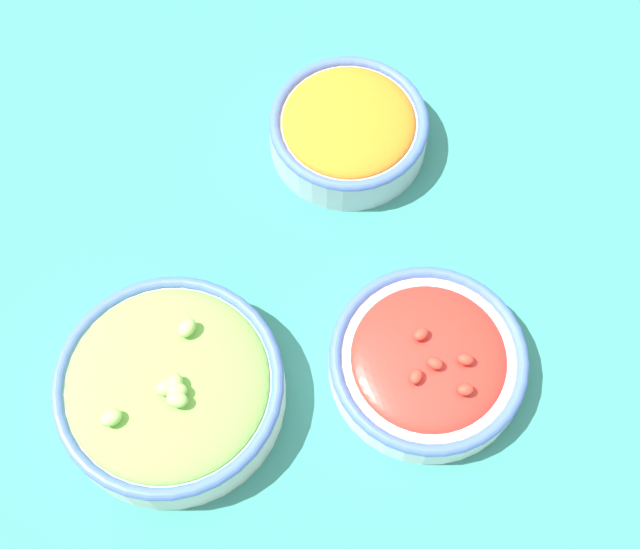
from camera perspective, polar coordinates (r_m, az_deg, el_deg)
The scene contains 4 objects.
ground_plane at distance 0.92m, azimuth 0.00°, elevation -0.77°, with size 3.00×3.00×0.00m, color #337F75.
bowl_cherry_tomatoes at distance 0.87m, azimuth 6.91°, elevation -5.50°, with size 0.19×0.19×0.06m.
bowl_lettuce at distance 0.86m, azimuth -9.59°, elevation -7.11°, with size 0.22×0.22×0.08m.
bowl_carrots at distance 0.98m, azimuth 1.84°, elevation 9.35°, with size 0.17×0.17×0.06m.
Camera 1 is at (-0.36, -0.10, 0.84)m, focal length 50.00 mm.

